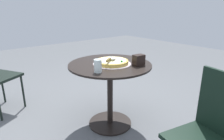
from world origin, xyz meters
name	(u,v)px	position (x,y,z in m)	size (l,w,h in m)	color
ground_plane	(110,123)	(0.00, 0.00, 0.00)	(10.00, 10.00, 0.00)	#5A5C60
patio_table	(110,81)	(0.00, 0.00, 0.50)	(0.83, 0.83, 0.69)	black
pizza_on_tray	(112,62)	(0.01, -0.02, 0.71)	(0.38, 0.38, 0.06)	silver
pizza_server	(110,59)	(-0.03, -0.04, 0.75)	(0.20, 0.16, 0.02)	silver
drinking_cup	(98,66)	(-0.25, -0.14, 0.75)	(0.07, 0.07, 0.11)	white
napkin_dispenser	(139,60)	(0.18, -0.22, 0.74)	(0.11, 0.07, 0.10)	black
patio_chair_corner	(210,131)	(-0.04, -1.05, 0.50)	(0.43, 0.43, 0.86)	black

